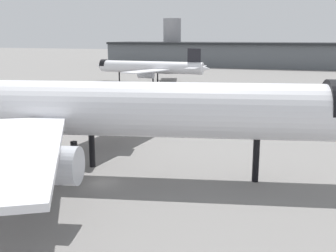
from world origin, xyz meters
TOP-DOWN VIEW (x-y plane):
  - ground at (0.00, 0.00)m, footprint 900.00×900.00m
  - airliner_near_gate at (-0.90, 2.28)m, footprint 63.79×56.99m
  - airliner_far_taxiway at (-35.95, 100.27)m, footprint 45.54×41.70m
  - terminal_building at (-8.21, 194.42)m, footprint 182.02×38.87m
  - baggage_cart_trailing at (-26.91, 30.52)m, footprint 2.87×2.85m

SIDE VIEW (x-z plane):
  - ground at x=0.00m, z-range 0.00..0.00m
  - baggage_cart_trailing at x=-26.91m, z-range 0.07..1.89m
  - airliner_far_taxiway at x=-35.95m, z-range -0.75..11.91m
  - terminal_building at x=-8.21m, z-range -6.46..20.61m
  - airliner_near_gate at x=-0.90m, z-range -1.12..17.78m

